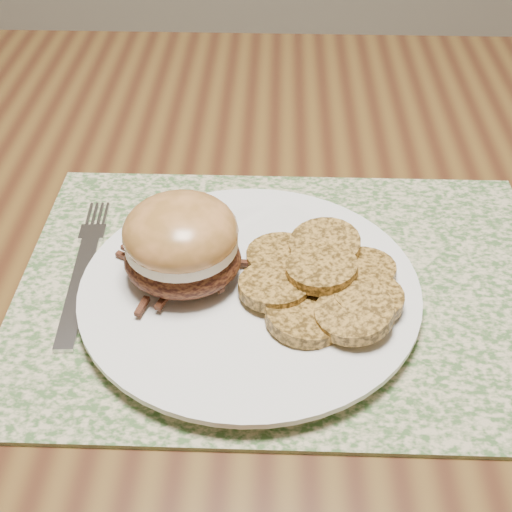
{
  "coord_description": "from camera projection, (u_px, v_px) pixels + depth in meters",
  "views": [
    {
      "loc": [
        -0.28,
        -0.54,
        1.16
      ],
      "look_at": [
        -0.29,
        -0.1,
        0.79
      ],
      "focal_mm": 50.0,
      "sensor_mm": 36.0,
      "label": 1
    }
  ],
  "objects": [
    {
      "name": "placemat",
      "position": [
        286.0,
        286.0,
        0.6
      ],
      "size": [
        0.45,
        0.33,
        0.0
      ],
      "primitive_type": "cube",
      "color": "#426333",
      "rests_on": "dining_table"
    },
    {
      "name": "dinner_plate",
      "position": [
        250.0,
        292.0,
        0.58
      ],
      "size": [
        0.26,
        0.26,
        0.02
      ],
      "primitive_type": "cylinder",
      "color": "white",
      "rests_on": "placemat"
    },
    {
      "name": "pork_sandwich",
      "position": [
        181.0,
        243.0,
        0.56
      ],
      "size": [
        0.11,
        0.11,
        0.07
      ],
      "rotation": [
        0.0,
        0.0,
        -0.18
      ],
      "color": "black",
      "rests_on": "dinner_plate"
    },
    {
      "name": "roasted_potatoes",
      "position": [
        323.0,
        281.0,
        0.56
      ],
      "size": [
        0.15,
        0.16,
        0.03
      ],
      "color": "#A67831",
      "rests_on": "dinner_plate"
    },
    {
      "name": "fork",
      "position": [
        84.0,
        267.0,
        0.61
      ],
      "size": [
        0.03,
        0.19,
        0.0
      ],
      "rotation": [
        0.0,
        0.0,
        0.06
      ],
      "color": "silver",
      "rests_on": "placemat"
    }
  ]
}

